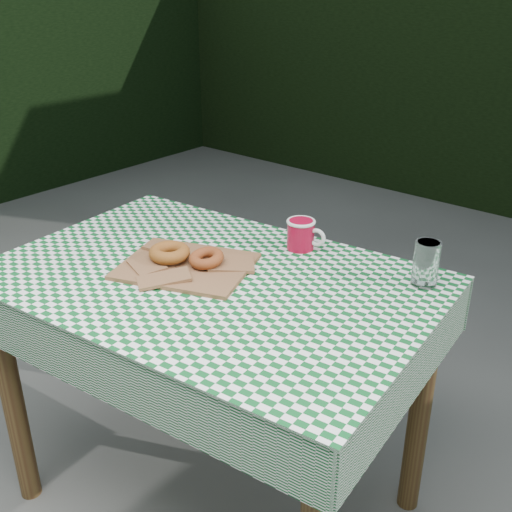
{
  "coord_description": "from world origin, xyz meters",
  "views": [
    {
      "loc": [
        1.06,
        -1.06,
        1.46
      ],
      "look_at": [
        0.13,
        0.05,
        0.79
      ],
      "focal_mm": 43.26,
      "sensor_mm": 36.0,
      "label": 1
    }
  ],
  "objects_px": {
    "paper_bag": "(186,265)",
    "coffee_mug": "(301,235)",
    "drinking_glass": "(426,264)",
    "table": "(214,398)"
  },
  "relations": [
    {
      "from": "paper_bag",
      "to": "coffee_mug",
      "type": "height_order",
      "value": "coffee_mug"
    },
    {
      "from": "coffee_mug",
      "to": "drinking_glass",
      "type": "xyz_separation_m",
      "value": [
        0.36,
        0.02,
        0.02
      ]
    },
    {
      "from": "table",
      "to": "coffee_mug",
      "type": "relative_size",
      "value": 7.32
    },
    {
      "from": "table",
      "to": "drinking_glass",
      "type": "distance_m",
      "value": 0.69
    },
    {
      "from": "coffee_mug",
      "to": "paper_bag",
      "type": "bearing_deg",
      "value": -131.8
    },
    {
      "from": "paper_bag",
      "to": "drinking_glass",
      "type": "height_order",
      "value": "drinking_glass"
    },
    {
      "from": "paper_bag",
      "to": "coffee_mug",
      "type": "distance_m",
      "value": 0.33
    },
    {
      "from": "paper_bag",
      "to": "drinking_glass",
      "type": "bearing_deg",
      "value": 31.15
    },
    {
      "from": "table",
      "to": "coffee_mug",
      "type": "height_order",
      "value": "coffee_mug"
    },
    {
      "from": "drinking_glass",
      "to": "table",
      "type": "bearing_deg",
      "value": -144.66
    }
  ]
}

